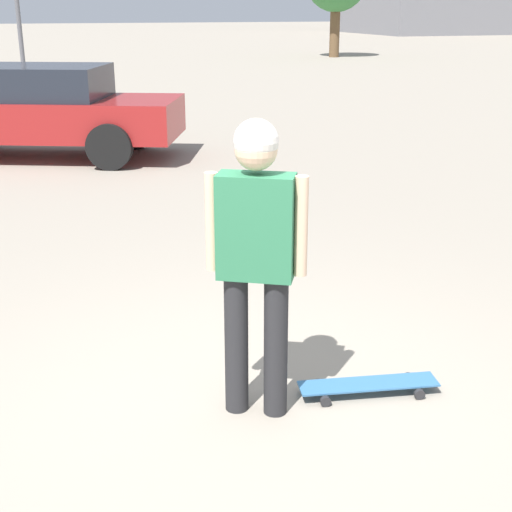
% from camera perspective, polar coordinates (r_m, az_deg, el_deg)
% --- Properties ---
extents(ground_plane, '(220.00, 220.00, 0.00)m').
position_cam_1_polar(ground_plane, '(4.54, 0.00, -12.19)').
color(ground_plane, gray).
extents(person, '(0.38, 0.53, 1.81)m').
position_cam_1_polar(person, '(4.08, 0.00, 0.92)').
color(person, '#262628').
rests_on(person, ground_plane).
extents(skateboard, '(0.35, 0.92, 0.08)m').
position_cam_1_polar(skateboard, '(4.73, 8.97, -10.15)').
color(skateboard, '#336693').
rests_on(skateboard, ground_plane).
extents(car_parked_near, '(3.32, 5.02, 1.48)m').
position_cam_1_polar(car_parked_near, '(12.39, -17.26, 11.09)').
color(car_parked_near, maroon).
rests_on(car_parked_near, ground_plane).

